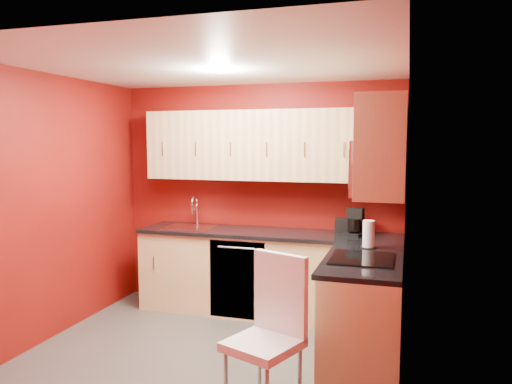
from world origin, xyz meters
The scene contains 21 objects.
floor centered at (0.00, 0.00, 0.00)m, with size 3.20×3.20×0.00m, color #454240.
ceiling centered at (0.00, 0.00, 2.50)m, with size 3.20×3.20×0.00m, color white.
wall_back centered at (0.00, 1.50, 1.25)m, with size 3.20×3.20×0.00m, color maroon.
wall_front centered at (0.00, -1.50, 1.25)m, with size 3.20×3.20×0.00m, color maroon.
wall_left centered at (-1.60, 0.00, 1.25)m, with size 3.00×3.00×0.00m, color maroon.
wall_right centered at (1.60, 0.00, 1.25)m, with size 3.00×3.00×0.00m, color maroon.
base_cabinets_back centered at (0.20, 1.20, 0.43)m, with size 2.80×0.60×0.87m, color #EAC286.
base_cabinets_right centered at (1.30, 0.25, 0.43)m, with size 0.60×1.30×0.87m, color #EAC286.
countertop_back centered at (0.20, 1.19, 0.89)m, with size 2.80×0.63×0.04m, color black.
countertop_right centered at (1.29, 0.23, 0.89)m, with size 0.63×1.27×0.04m, color black.
upper_cabinets_back centered at (0.20, 1.32, 1.83)m, with size 2.80×0.35×0.75m, color tan.
upper_cabinets_right centered at (1.42, 0.44, 1.89)m, with size 0.35×1.55×0.75m.
microwave centered at (1.39, 0.20, 1.66)m, with size 0.42×0.76×0.42m.
cooktop centered at (1.28, 0.20, 0.92)m, with size 0.50×0.55×0.01m, color black.
sink centered at (-0.70, 1.20, 0.94)m, with size 0.52×0.42×0.35m.
dishwasher_front centered at (-0.05, 0.91, 0.43)m, with size 0.60×0.02×0.82m, color black.
downlight centered at (0.00, 0.30, 2.48)m, with size 0.20×0.20×0.01m, color white.
coffee_maker centered at (1.10, 1.24, 1.05)m, with size 0.16×0.22×0.27m, color black, non-canonical shape.
napkin_holder centered at (0.97, 1.31, 0.99)m, with size 0.14×0.14×0.16m, color black, non-canonical shape.
paper_towel centered at (1.29, 0.66, 1.03)m, with size 0.14×0.14×0.25m, color white, non-canonical shape.
dining_chair centered at (0.70, -0.71, 0.54)m, with size 0.44×0.46×1.08m, color white, non-canonical shape.
Camera 1 is at (1.62, -3.87, 1.87)m, focal length 35.00 mm.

